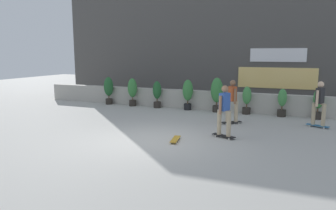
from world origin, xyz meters
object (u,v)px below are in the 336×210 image
(potted_plant_0, at_px, (109,89))
(potted_plant_1, at_px, (132,90))
(potted_plant_5, at_px, (247,99))
(skater_by_wall_right, at_px, (224,109))
(skateboard_near_camera, at_px, (175,139))
(skater_far_left, at_px, (232,100))
(skater_far_right, at_px, (319,102))
(potted_plant_6, at_px, (282,102))
(potted_plant_2, at_px, (157,93))
(potted_plant_7, at_px, (318,102))
(potted_plant_4, at_px, (217,92))
(potted_plant_3, at_px, (188,93))

(potted_plant_0, xyz_separation_m, potted_plant_1, (1.43, 0.00, -0.02))
(potted_plant_0, xyz_separation_m, potted_plant_5, (7.21, 0.00, -0.17))
(skater_by_wall_right, relative_size, skateboard_near_camera, 2.06)
(potted_plant_0, distance_m, skater_far_left, 7.31)
(potted_plant_1, height_order, skateboard_near_camera, potted_plant_1)
(potted_plant_0, distance_m, skater_far_right, 10.15)
(potted_plant_1, relative_size, skateboard_near_camera, 1.73)
(potted_plant_0, height_order, potted_plant_1, potted_plant_0)
(potted_plant_6, relative_size, skater_far_right, 0.71)
(potted_plant_1, xyz_separation_m, skater_far_right, (8.59, -1.57, 0.12))
(potted_plant_2, distance_m, skateboard_near_camera, 6.12)
(skater_by_wall_right, xyz_separation_m, skateboard_near_camera, (-1.30, -0.97, -0.88))
(skater_by_wall_right, distance_m, skateboard_near_camera, 1.84)
(potted_plant_1, distance_m, skater_by_wall_right, 7.15)
(skater_by_wall_right, bearing_deg, potted_plant_5, 88.98)
(potted_plant_7, xyz_separation_m, skater_far_left, (-3.11, -2.19, 0.24))
(potted_plant_0, bearing_deg, skater_far_left, -17.44)
(potted_plant_1, height_order, skater_far_right, skater_far_right)
(potted_plant_4, distance_m, skateboard_near_camera, 5.36)
(potted_plant_6, bearing_deg, potted_plant_3, -180.00)
(potted_plant_0, distance_m, potted_plant_7, 10.09)
(skater_far_left, height_order, skater_by_wall_right, same)
(potted_plant_0, distance_m, potted_plant_4, 5.84)
(potted_plant_1, relative_size, skater_by_wall_right, 0.84)
(skater_by_wall_right, bearing_deg, skater_far_left, 94.23)
(potted_plant_0, xyz_separation_m, skater_far_right, (10.02, -1.57, 0.10))
(skater_far_left, bearing_deg, potted_plant_7, 35.14)
(skater_by_wall_right, height_order, skateboard_near_camera, skater_by_wall_right)
(potted_plant_2, height_order, skateboard_near_camera, potted_plant_2)
(skater_far_right, xyz_separation_m, skateboard_near_camera, (-4.19, -3.71, -0.88))
(potted_plant_4, relative_size, skater_far_right, 0.94)
(potted_plant_6, xyz_separation_m, potted_plant_7, (1.39, 0.00, 0.06))
(potted_plant_1, distance_m, potted_plant_7, 8.65)
(skater_far_right, bearing_deg, potted_plant_6, 130.24)
(potted_plant_3, bearing_deg, potted_plant_7, 0.00)
(skater_by_wall_right, bearing_deg, potted_plant_7, 55.60)
(potted_plant_5, relative_size, skater_by_wall_right, 0.73)
(potted_plant_4, xyz_separation_m, potted_plant_5, (1.36, 0.00, -0.26))
(potted_plant_7, distance_m, skater_far_left, 3.81)
(potted_plant_5, xyz_separation_m, potted_plant_6, (1.49, 0.00, -0.04))
(potted_plant_3, distance_m, potted_plant_4, 1.41)
(potted_plant_3, xyz_separation_m, skater_by_wall_right, (2.70, -4.32, 0.10))
(potted_plant_6, bearing_deg, skater_by_wall_right, -109.90)
(potted_plant_4, distance_m, skater_far_left, 2.46)
(potted_plant_2, bearing_deg, skater_by_wall_right, -45.06)
(potted_plant_0, relative_size, potted_plant_7, 1.14)
(potted_plant_0, bearing_deg, skateboard_near_camera, -42.18)
(potted_plant_4, xyz_separation_m, skateboard_near_camera, (-0.01, -5.29, -0.87))
(skater_far_right, distance_m, skater_far_left, 3.11)
(potted_plant_7, bearing_deg, skater_by_wall_right, -124.40)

